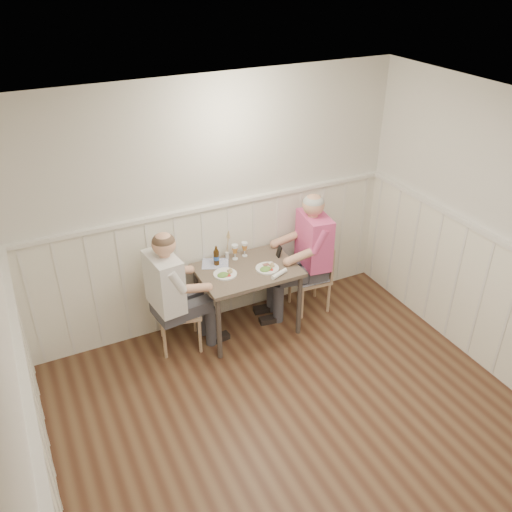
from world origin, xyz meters
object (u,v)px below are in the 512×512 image
Objects in this scene: chair_right at (314,274)px; beer_bottle at (216,257)px; man_in_pink at (309,263)px; chair_left at (173,307)px; diner_cream at (171,304)px; grass_vase at (227,246)px; dining_table at (247,277)px.

chair_right is 1.17m from beer_bottle.
man_in_pink is at bearing -10.02° from beer_bottle.
chair_right is 0.92× the size of chair_left.
grass_vase is at bearing 21.52° from diner_cream.
diner_cream is 0.67m from beer_bottle.
diner_cream is 0.84m from grass_vase.
dining_table is 0.37m from beer_bottle.
chair_right is 0.19m from man_in_pink.
beer_bottle is at bearing 20.41° from diner_cream.
chair_right is at bearing 3.42° from dining_table.
chair_left is at bearing -163.80° from grass_vase.
chair_left is at bearing 174.26° from dining_table.
beer_bottle is at bearing -154.35° from grass_vase.
diner_cream reaches higher than chair_left.
diner_cream is at bearing -116.08° from chair_left.
diner_cream reaches higher than chair_right.
chair_left reaches higher than dining_table.
chair_left is (-0.78, 0.08, -0.19)m from dining_table.
chair_right is 0.58× the size of diner_cream.
dining_table is 0.73× the size of diner_cream.
diner_cream is at bearing -178.62° from man_in_pink.
grass_vase is at bearing 16.20° from chair_left.
chair_right is 3.77× the size of beer_bottle.
diner_cream is (-0.04, -0.09, 0.11)m from chair_left.
dining_table is 1.15× the size of chair_left.
man_in_pink is 1.04× the size of diner_cream.
grass_vase is (0.72, 0.28, 0.32)m from diner_cream.
diner_cream is 4.17× the size of grass_vase.
diner_cream reaches higher than beer_bottle.
dining_table is 0.80m from chair_left.
man_in_pink reaches higher than chair_right.
man_in_pink is at bearing -166.43° from chair_right.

